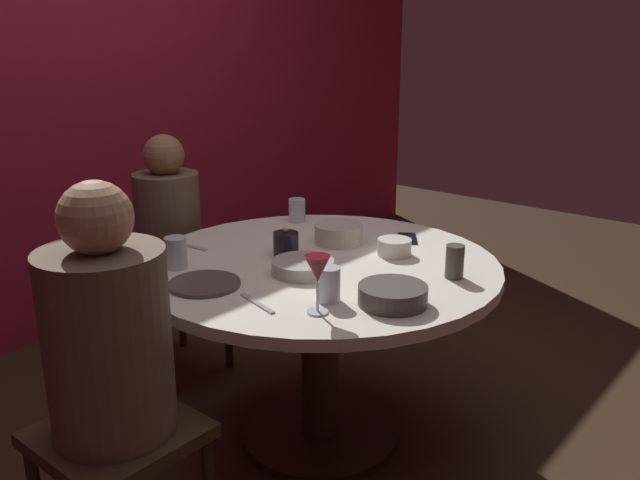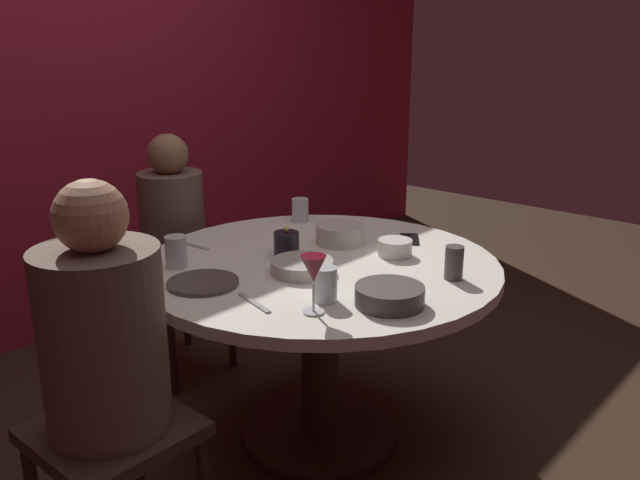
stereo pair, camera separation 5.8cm
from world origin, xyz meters
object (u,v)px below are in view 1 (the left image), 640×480
(seated_diner_left, at_px, (109,346))
(candle_holder, at_px, (286,244))
(bowl_sauce_side, at_px, (393,295))
(cup_near_candle, at_px, (176,253))
(dining_table, at_px, (320,302))
(cell_phone, at_px, (407,238))
(bowl_small_white, at_px, (338,234))
(cup_by_left_diner, at_px, (297,210))
(dinner_plate, at_px, (204,284))
(cup_by_right_diner, at_px, (455,262))
(bowl_serving_large, at_px, (303,267))
(wine_glass, at_px, (318,272))
(cup_center_front, at_px, (329,284))
(bowl_salad_center, at_px, (394,247))
(seated_diner_back, at_px, (169,229))

(seated_diner_left, bearing_deg, candle_holder, 9.54)
(bowl_sauce_side, bearing_deg, cup_near_candle, 105.24)
(dining_table, height_order, cell_phone, cell_phone)
(bowl_small_white, height_order, cup_by_left_diner, cup_by_left_diner)
(bowl_small_white, relative_size, cup_near_candle, 1.68)
(dinner_plate, xyz_separation_m, cell_phone, (0.85, -0.23, -0.00))
(cup_by_left_diner, bearing_deg, candle_holder, -143.39)
(bowl_sauce_side, height_order, cup_by_right_diner, cup_by_right_diner)
(bowl_serving_large, bearing_deg, cell_phone, -6.52)
(bowl_serving_large, xyz_separation_m, cup_by_right_diner, (0.29, -0.42, 0.03))
(seated_diner_left, height_order, wine_glass, seated_diner_left)
(bowl_small_white, bearing_deg, dining_table, -158.20)
(cup_by_left_diner, xyz_separation_m, cup_center_front, (-0.61, -0.67, 0.00))
(dinner_plate, xyz_separation_m, bowl_serving_large, (0.30, -0.17, 0.02))
(cell_phone, bearing_deg, cup_by_right_diner, 107.23)
(wine_glass, relative_size, cup_by_right_diner, 1.56)
(seated_diner_left, xyz_separation_m, cup_by_right_diner, (1.03, -0.45, 0.06))
(cell_phone, distance_m, cup_near_candle, 0.91)
(bowl_serving_large, distance_m, cup_center_front, 0.26)
(seated_diner_left, xyz_separation_m, wine_glass, (0.51, -0.29, 0.13))
(cup_center_front, bearing_deg, dining_table, 43.85)
(cup_by_right_diner, bearing_deg, seated_diner_left, 156.33)
(bowl_sauce_side, xyz_separation_m, cup_by_right_diner, (0.32, -0.03, 0.03))
(seated_diner_left, distance_m, bowl_sauce_side, 0.82)
(seated_diner_left, xyz_separation_m, cell_phone, (1.30, -0.10, 0.01))
(wine_glass, xyz_separation_m, bowl_small_white, (0.58, 0.38, -0.09))
(seated_diner_left, relative_size, bowl_salad_center, 9.29)
(cup_by_right_diner, relative_size, cup_center_front, 1.05)
(dinner_plate, bearing_deg, cup_near_candle, 75.44)
(seated_diner_back, distance_m, cup_by_left_diner, 0.57)
(dinner_plate, xyz_separation_m, bowl_small_white, (0.64, -0.05, 0.03))
(seated_diner_left, distance_m, bowl_serving_large, 0.74)
(bowl_salad_center, height_order, cup_by_right_diner, cup_by_right_diner)
(seated_diner_back, height_order, cup_near_candle, seated_diner_back)
(seated_diner_left, height_order, seated_diner_back, seated_diner_left)
(seated_diner_left, xyz_separation_m, bowl_salad_center, (1.10, -0.16, 0.04))
(dining_table, relative_size, bowl_salad_center, 10.26)
(seated_diner_left, relative_size, cup_near_candle, 10.52)
(dining_table, xyz_separation_m, bowl_salad_center, (0.23, -0.16, 0.19))
(seated_diner_back, height_order, bowl_small_white, seated_diner_back)
(seated_diner_back, distance_m, bowl_sauce_side, 1.30)
(candle_holder, relative_size, bowl_salad_center, 0.87)
(seated_diner_left, xyz_separation_m, cup_by_left_diner, (1.22, 0.42, 0.06))
(bowl_salad_center, bearing_deg, wine_glass, -167.93)
(seated_diner_left, bearing_deg, bowl_small_white, 4.54)
(candle_holder, relative_size, bowl_serving_large, 0.50)
(bowl_salad_center, bearing_deg, bowl_small_white, 93.56)
(dinner_plate, distance_m, cell_phone, 0.88)
(seated_diner_left, relative_size, bowl_small_white, 6.24)
(seated_diner_left, height_order, bowl_serving_large, seated_diner_left)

